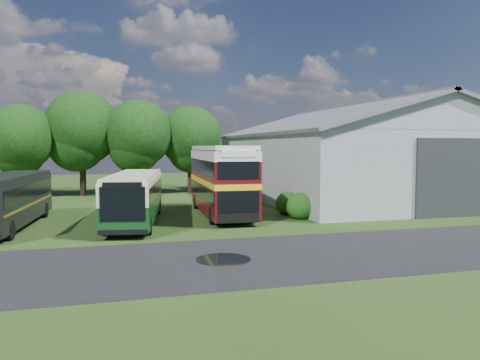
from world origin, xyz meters
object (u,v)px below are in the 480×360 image
object	(u,v)px
bus_green_single	(135,197)
bus_maroon_double	(221,181)
storage_shed	(355,150)
bus_dark_single	(8,200)

from	to	relation	value
bus_green_single	bus_maroon_double	world-z (taller)	bus_maroon_double
storage_shed	bus_maroon_double	world-z (taller)	storage_shed
storage_shed	bus_maroon_double	xyz separation A→B (m)	(-13.71, -7.08, -1.91)
storage_shed	bus_dark_single	distance (m)	27.58
storage_shed	bus_green_single	distance (m)	21.43
bus_green_single	storage_shed	bearing A→B (deg)	34.50
storage_shed	bus_green_single	xyz separation A→B (m)	(-19.29, -8.98, -2.61)
bus_green_single	bus_maroon_double	xyz separation A→B (m)	(5.58, 1.90, 0.70)
storage_shed	bus_dark_single	world-z (taller)	storage_shed
storage_shed	bus_green_single	world-z (taller)	storage_shed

